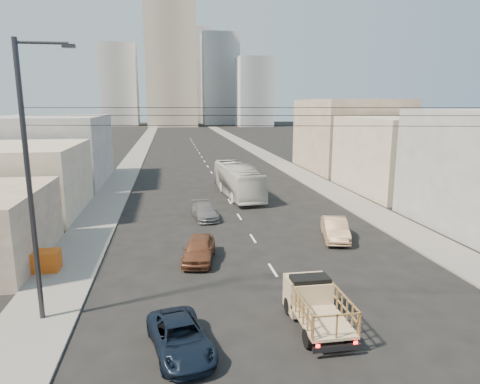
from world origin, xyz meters
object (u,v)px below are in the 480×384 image
object	(u,v)px
sedan_brown	(199,249)
crate_stack	(43,261)
flatbed_pickup	(316,302)
city_bus	(238,180)
sedan_grey	(205,211)
navy_pickup	(180,337)
streetlamp_left	(31,178)
sedan_tan	(335,229)

from	to	relation	value
sedan_brown	crate_stack	bearing A→B (deg)	-167.03
flatbed_pickup	city_bus	world-z (taller)	city_bus
flatbed_pickup	sedan_brown	size ratio (longest dim) A/B	1.00
flatbed_pickup	crate_stack	xyz separation A→B (m)	(-13.32, 8.25, -0.40)
city_bus	sedan_grey	distance (m)	9.48
flatbed_pickup	sedan_brown	bearing A→B (deg)	117.07
flatbed_pickup	crate_stack	distance (m)	15.67
sedan_grey	city_bus	bearing A→B (deg)	57.62
navy_pickup	sedan_brown	xyz separation A→B (m)	(1.40, 9.72, 0.14)
flatbed_pickup	streetlamp_left	world-z (taller)	streetlamp_left
navy_pickup	crate_stack	xyz separation A→B (m)	(-7.50, 9.33, 0.08)
city_bus	sedan_brown	xyz separation A→B (m)	(-5.32, -18.14, -0.90)
city_bus	streetlamp_left	size ratio (longest dim) A/B	0.99
flatbed_pickup	sedan_grey	world-z (taller)	flatbed_pickup
flatbed_pickup	sedan_grey	size ratio (longest dim) A/B	1.01
crate_stack	sedan_tan	bearing A→B (deg)	9.24
city_bus	sedan_brown	size ratio (longest dim) A/B	2.69
navy_pickup	crate_stack	bearing A→B (deg)	117.10
sedan_tan	city_bus	bearing A→B (deg)	120.13
navy_pickup	sedan_tan	size ratio (longest dim) A/B	0.97
sedan_grey	flatbed_pickup	bearing A→B (deg)	-85.97
crate_stack	navy_pickup	bearing A→B (deg)	-51.21
sedan_grey	crate_stack	size ratio (longest dim) A/B	2.42
navy_pickup	streetlamp_left	size ratio (longest dim) A/B	0.37
sedan_brown	sedan_tan	world-z (taller)	sedan_brown
flatbed_pickup	sedan_tan	distance (m)	12.51
flatbed_pickup	navy_pickup	xyz separation A→B (m)	(-5.82, -1.08, -0.48)
navy_pickup	sedan_brown	world-z (taller)	sedan_brown
sedan_brown	sedan_tan	distance (m)	10.15
streetlamp_left	crate_stack	distance (m)	8.34
city_bus	crate_stack	world-z (taller)	city_bus
flatbed_pickup	city_bus	bearing A→B (deg)	88.06
sedan_brown	sedan_tan	size ratio (longest dim) A/B	0.97
navy_pickup	crate_stack	world-z (taller)	crate_stack
sedan_grey	streetlamp_left	xyz separation A→B (m)	(-8.44, -15.90, 5.80)
flatbed_pickup	crate_stack	bearing A→B (deg)	148.23
streetlamp_left	crate_stack	size ratio (longest dim) A/B	6.67
city_bus	sedan_grey	world-z (taller)	city_bus
sedan_brown	sedan_grey	distance (m)	9.75
navy_pickup	sedan_tan	distance (m)	16.69
navy_pickup	sedan_grey	xyz separation A→B (m)	(2.55, 19.41, 0.02)
navy_pickup	streetlamp_left	xyz separation A→B (m)	(-5.89, 3.51, 5.82)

